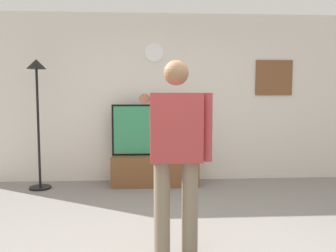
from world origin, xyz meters
TOP-DOWN VIEW (x-y plane):
  - back_wall at (0.00, 2.95)m, footprint 6.40×0.10m
  - tv_stand at (-0.17, 2.60)m, footprint 1.33×0.53m
  - television at (-0.17, 2.65)m, footprint 1.33×0.07m
  - wall_clock at (-0.17, 2.89)m, footprint 0.30×0.03m
  - framed_picture at (1.79, 2.90)m, footprint 0.61×0.04m
  - floor_lamp at (-1.90, 2.46)m, footprint 0.32×0.32m
  - person_standing_nearer_lamp at (-0.05, 0.10)m, footprint 0.62×0.78m

SIDE VIEW (x-z plane):
  - tv_stand at x=-0.17m, z-range 0.00..0.46m
  - television at x=-0.17m, z-range 0.46..1.26m
  - person_standing_nearer_lamp at x=-0.05m, z-range 0.12..1.82m
  - back_wall at x=0.00m, z-range 0.00..2.70m
  - floor_lamp at x=-1.90m, z-range 0.41..2.34m
  - framed_picture at x=1.79m, z-range 1.40..1.97m
  - wall_clock at x=-0.17m, z-range 1.93..2.23m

